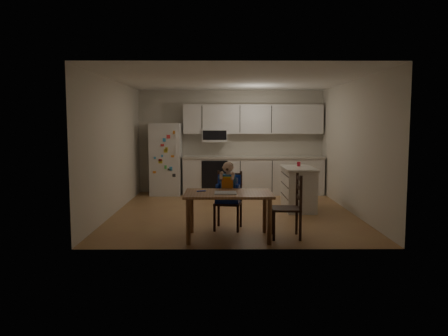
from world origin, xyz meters
TOP-DOWN VIEW (x-y plane):
  - room at (0.00, 0.48)m, footprint 4.52×5.01m
  - refrigerator at (-1.55, 2.15)m, footprint 0.72×0.70m
  - kitchen_run at (0.50, 2.24)m, footprint 3.37×0.62m
  - kitchen_island at (1.29, 0.26)m, footprint 0.59×1.13m
  - red_cup at (1.33, 0.51)m, footprint 0.07×0.07m
  - dining_table at (-0.13, -1.93)m, footprint 1.28×0.82m
  - napkin at (-0.17, -1.99)m, footprint 0.32×0.27m
  - toddler_spoon at (-0.54, -1.84)m, footprint 0.12×0.06m
  - chair_booster at (-0.12, -1.32)m, footprint 0.47×0.47m
  - chair_side at (0.82, -1.89)m, footprint 0.43×0.43m

SIDE VIEW (x-z plane):
  - kitchen_island at x=1.29m, z-range 0.00..0.84m
  - chair_side at x=0.82m, z-range 0.06..1.01m
  - dining_table at x=-0.13m, z-range 0.25..0.94m
  - chair_booster at x=-0.12m, z-range 0.11..1.20m
  - napkin at x=-0.17m, z-range 0.69..0.70m
  - toddler_spoon at x=-0.54m, z-range 0.69..0.70m
  - refrigerator at x=-1.55m, z-range 0.00..1.70m
  - kitchen_run at x=0.50m, z-range -0.20..1.95m
  - red_cup at x=1.33m, z-range 0.84..0.92m
  - room at x=0.00m, z-range -0.01..2.51m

